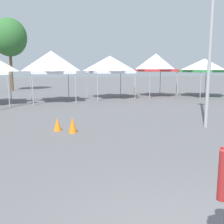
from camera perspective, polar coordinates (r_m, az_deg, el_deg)
name	(u,v)px	position (r m, az deg, el deg)	size (l,w,h in m)	color
canopy_tent_center	(51,62)	(19.35, -12.90, 10.36)	(2.96, 2.96, 3.58)	#9E9EA3
canopy_tent_behind_left	(110,65)	(21.28, -0.41, 10.16)	(3.21, 3.21, 3.35)	#9E9EA3
canopy_tent_right_of_center	(156,63)	(22.89, 9.43, 10.44)	(2.91, 2.91, 3.60)	#9E9EA3
canopy_tent_behind_center	(204,65)	(23.58, 19.24, 9.43)	(3.41, 3.41, 3.17)	#9E9EA3
tree_behind_tents_right	(9,37)	(30.76, -21.20, 14.71)	(3.59, 3.59, 7.56)	brown
traffic_cone_lot_center	(57,124)	(10.43, -11.65, -2.62)	(0.32, 0.32, 0.50)	orange
traffic_cone_near_barrier	(73,125)	(9.99, -8.46, -2.75)	(0.32, 0.32, 0.60)	orange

